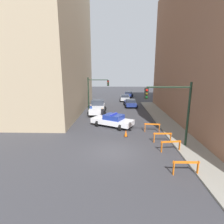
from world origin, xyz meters
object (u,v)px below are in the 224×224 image
pedestrian_crossing (102,114)px  pedestrian_corner (91,110)px  parked_car_near (130,103)px  traffic_cone (126,133)px  traffic_light_near (174,105)px  police_car (113,120)px  traffic_light_far (95,89)px  barrier_front (186,166)px  parked_car_mid (125,98)px  white_truck (97,107)px  barrier_mid (171,144)px  barrier_back (162,136)px  parked_car_far (129,94)px  barrier_corner (152,126)px

pedestrian_crossing → pedestrian_corner: (-1.77, 2.01, 0.00)m
parked_car_near → traffic_cone: 14.84m
traffic_light_near → police_car: traffic_light_near is taller
traffic_light_far → police_car: traffic_light_far is taller
barrier_front → parked_car_near: bearing=94.6°
traffic_light_far → traffic_cone: bearing=-70.5°
traffic_cone → parked_car_near: bearing=84.0°
pedestrian_crossing → traffic_cone: bearing=-7.6°
parked_car_mid → pedestrian_crossing: (-3.61, -15.28, 0.19)m
white_truck → barrier_mid: size_ratio=3.44×
traffic_light_far → barrier_front: 20.32m
traffic_light_near → barrier_back: 3.07m
parked_car_near → barrier_mid: parked_car_near is taller
traffic_light_far → white_truck: (0.63, -2.71, -2.49)m
barrier_front → barrier_mid: 3.13m
barrier_front → traffic_cone: size_ratio=2.44×
pedestrian_crossing → barrier_front: bearing=-6.5°
parked_car_far → barrier_front: size_ratio=2.79×
traffic_light_far → police_car: (3.03, -9.18, -2.67)m
pedestrian_corner → barrier_back: bearing=-101.1°
white_truck → barrier_mid: white_truck is taller
parked_car_near → traffic_cone: bearing=-98.8°
pedestrian_crossing → traffic_cone: 6.36m
parked_car_mid → parked_car_far: 6.32m
traffic_light_far → barrier_front: size_ratio=3.25×
white_truck → traffic_cone: 10.34m
barrier_mid → traffic_cone: barrier_mid is taller
parked_car_far → barrier_back: size_ratio=2.78×
barrier_front → pedestrian_corner: bearing=118.8°
traffic_light_near → parked_car_near: 17.29m
barrier_front → barrier_corner: same height
pedestrian_crossing → traffic_cone: size_ratio=2.53×
parked_car_near → traffic_light_near: bearing=-85.7°
parked_car_mid → barrier_corner: (1.86, -19.60, -0.06)m
traffic_light_far → parked_car_near: traffic_light_far is taller
pedestrian_corner → barrier_mid: pedestrian_corner is taller
police_car → barrier_mid: (4.64, -6.32, -0.11)m
parked_car_mid → barrier_front: size_ratio=2.74×
barrier_corner → traffic_cone: 3.13m
white_truck → parked_car_far: (5.80, 17.61, -0.23)m
traffic_light_far → parked_car_far: 16.46m
parked_car_near → parked_car_far: same height
white_truck → traffic_cone: (3.74, -9.62, -0.59)m
pedestrian_crossing → barrier_back: (5.81, -7.11, -0.24)m
traffic_light_near → police_car: 7.82m
white_truck → barrier_front: 17.39m
pedestrian_crossing → barrier_mid: (5.99, -8.91, -0.24)m
traffic_light_near → white_truck: 14.17m
parked_car_far → pedestrian_corner: 20.54m
traffic_light_near → barrier_mid: (-0.35, -1.00, -2.91)m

